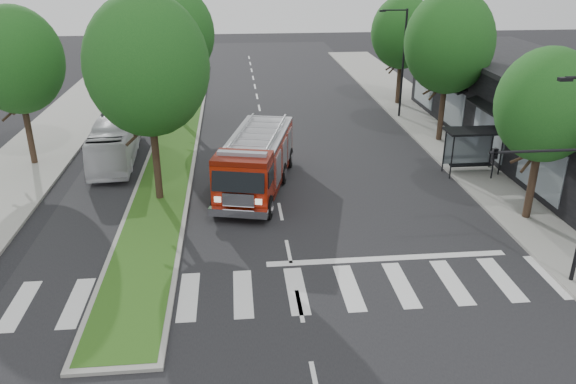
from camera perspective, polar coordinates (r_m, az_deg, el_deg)
The scene contains 16 objects.
ground at distance 23.86m, azimuth 0.05°, elevation -6.06°, with size 140.00×140.00×0.00m, color black.
sidewalk_right at distance 35.92m, azimuth 18.66°, elevation 3.10°, with size 5.00×80.00×0.15m, color gray.
sidewalk_left at distance 35.10m, azimuth -26.02°, elevation 1.46°, with size 5.00×80.00×0.15m, color gray.
median at distance 40.61m, azimuth -11.03°, elevation 6.15°, with size 3.00×50.00×0.15m.
storefront_row at distance 37.30m, azimuth 25.51°, elevation 6.69°, with size 8.00×30.00×5.00m, color black.
bus_shelter at distance 33.20m, azimuth 18.27°, elevation 5.14°, with size 3.20×1.60×2.61m.
tree_right_near at distance 27.17m, azimuth 24.76°, elevation 7.98°, with size 4.40×4.40×8.05m.
tree_right_mid at distance 37.64m, azimuth 16.06°, elevation 14.40°, with size 5.60×5.60×9.72m.
tree_right_far at distance 47.10m, azimuth 11.57°, elevation 15.60°, with size 5.00×5.00×8.73m.
tree_median_near at distance 27.44m, azimuth -14.12°, elevation 12.33°, with size 5.80×5.80×10.16m.
tree_median_far at distance 41.24m, azimuth -11.50°, elevation 15.51°, with size 5.60×5.60×9.72m.
tree_left_mid at distance 35.26m, azimuth -25.94°, elevation 11.94°, with size 5.20×5.20×9.16m.
streetlight_right_near at distance 21.95m, azimuth 26.92°, elevation 2.03°, with size 4.08×0.22×8.00m.
streetlight_right_far at distance 43.18m, azimuth 11.45°, elevation 13.14°, with size 2.11×0.20×8.00m.
fire_engine at distance 29.57m, azimuth -3.24°, elevation 3.09°, with size 4.82×9.55×3.18m.
city_bus at distance 35.63m, azimuth -17.10°, elevation 5.23°, with size 2.19×9.36×2.61m, color silver.
Camera 1 is at (-2.08, -20.73, 11.63)m, focal length 35.00 mm.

